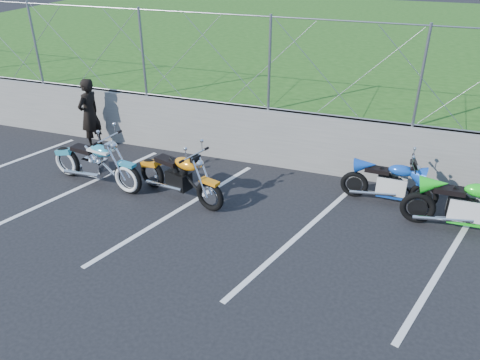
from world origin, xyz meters
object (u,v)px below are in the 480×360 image
(sportbike_blue, at_px, (390,184))
(cruiser_turquoise, at_px, (97,165))
(naked_orange, at_px, (181,178))
(sportbike_green, at_px, (465,207))
(person_standing, at_px, (89,114))

(sportbike_blue, bearing_deg, cruiser_turquoise, -166.14)
(cruiser_turquoise, bearing_deg, sportbike_blue, 20.73)
(naked_orange, height_order, sportbike_green, same)
(person_standing, bearing_deg, sportbike_green, 90.46)
(naked_orange, xyz_separation_m, person_standing, (-3.16, 1.59, 0.40))
(naked_orange, distance_m, sportbike_green, 5.25)
(sportbike_green, relative_size, sportbike_blue, 1.13)
(sportbike_green, relative_size, person_standing, 1.22)
(cruiser_turquoise, height_order, sportbike_green, cruiser_turquoise)
(sportbike_blue, bearing_deg, sportbike_green, -21.70)
(cruiser_turquoise, height_order, person_standing, person_standing)
(cruiser_turquoise, distance_m, sportbike_blue, 5.95)
(cruiser_turquoise, xyz_separation_m, person_standing, (-1.26, 1.63, 0.40))
(sportbike_blue, bearing_deg, naked_orange, -161.09)
(naked_orange, relative_size, sportbike_green, 1.01)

